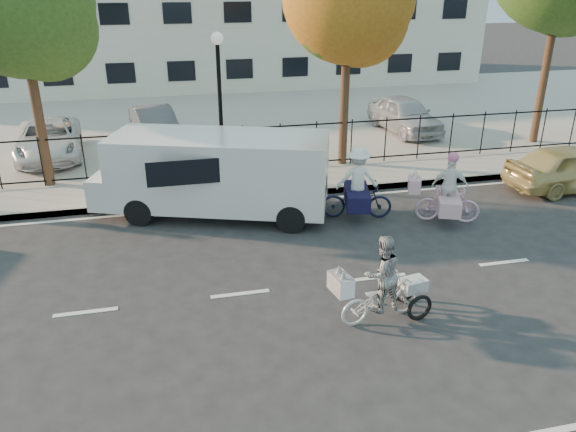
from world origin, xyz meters
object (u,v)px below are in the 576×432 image
object	(u,v)px
unicorn_bike	(447,197)
lot_car_d	(405,114)
zebra_trike	(382,288)
lot_car_b	(49,139)
bull_bike	(356,190)
lot_car_c	(155,125)
gold_sedan	(572,167)
white_van	(216,172)
lamppost	(219,81)

from	to	relation	value
unicorn_bike	lot_car_d	size ratio (longest dim) A/B	0.47
zebra_trike	lot_car_b	world-z (taller)	zebra_trike
lot_car_d	bull_bike	bearing A→B (deg)	-127.11
lot_car_c	lot_car_d	bearing A→B (deg)	-14.94
zebra_trike	gold_sedan	xyz separation A→B (m)	(8.15, 5.26, 0.02)
bull_bike	white_van	bearing A→B (deg)	88.41
lot_car_d	unicorn_bike	bearing A→B (deg)	-111.63
gold_sedan	lot_car_d	distance (m)	7.23
lot_car_d	gold_sedan	bearing A→B (deg)	-76.04
lamppost	lot_car_c	bearing A→B (deg)	113.60
bull_bike	lot_car_d	xyz separation A→B (m)	(4.65, 7.43, 0.07)
unicorn_bike	bull_bike	distance (m)	2.34
gold_sedan	lot_car_d	xyz separation A→B (m)	(-2.36, 6.84, 0.16)
lamppost	unicorn_bike	size ratio (longest dim) A/B	2.26
lot_car_c	gold_sedan	bearing A→B (deg)	-42.87
lot_car_c	zebra_trike	bearing A→B (deg)	-83.92
unicorn_bike	white_van	distance (m)	6.04
lot_car_c	lamppost	bearing A→B (deg)	-77.30
lot_car_b	gold_sedan	bearing A→B (deg)	-28.35
bull_bike	gold_sedan	world-z (taller)	bull_bike
unicorn_bike	bull_bike	size ratio (longest dim) A/B	0.89
lamppost	lot_car_b	bearing A→B (deg)	148.00
lamppost	lot_car_c	world-z (taller)	lamppost
zebra_trike	lot_car_d	world-z (taller)	zebra_trike
zebra_trike	white_van	size ratio (longest dim) A/B	0.30
lot_car_b	lot_car_c	xyz separation A→B (m)	(3.59, 1.04, 0.02)
white_van	lot_car_d	bearing A→B (deg)	57.45
gold_sedan	lot_car_b	xyz separation A→B (m)	(-15.64, 6.48, 0.09)
zebra_trike	bull_bike	xyz separation A→B (m)	(1.14, 4.67, 0.11)
lot_car_c	lot_car_d	xyz separation A→B (m)	(9.69, -0.68, 0.05)
lamppost	white_van	xyz separation A→B (m)	(-0.47, -2.59, -1.91)
lamppost	gold_sedan	xyz separation A→B (m)	(10.07, -3.00, -2.43)
zebra_trike	bull_bike	size ratio (longest dim) A/B	0.93
white_van	gold_sedan	distance (m)	10.57
zebra_trike	lot_car_c	world-z (taller)	zebra_trike
white_van	lot_car_c	world-z (taller)	white_van
gold_sedan	lot_car_c	bearing A→B (deg)	55.46
lamppost	lot_car_d	world-z (taller)	lamppost
bull_bike	lot_car_c	xyz separation A→B (m)	(-5.04, 8.11, 0.02)
unicorn_bike	lot_car_b	bearing A→B (deg)	75.91
lamppost	unicorn_bike	distance (m)	7.28
gold_sedan	zebra_trike	bearing A→B (deg)	120.29
lot_car_d	white_van	bearing A→B (deg)	-146.96
zebra_trike	unicorn_bike	size ratio (longest dim) A/B	1.05
lamppost	zebra_trike	bearing A→B (deg)	-76.86
lot_car_b	white_van	bearing A→B (deg)	-55.85
zebra_trike	bull_bike	world-z (taller)	bull_bike
gold_sedan	unicorn_bike	bearing A→B (deg)	103.72
lamppost	lot_car_d	distance (m)	8.91
lot_car_b	bull_bike	bearing A→B (deg)	-45.17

